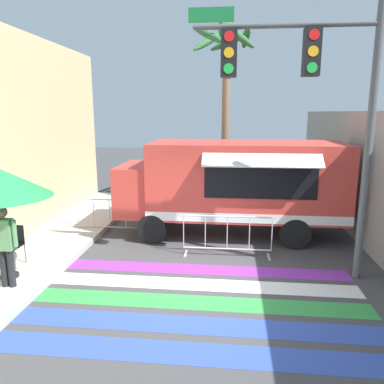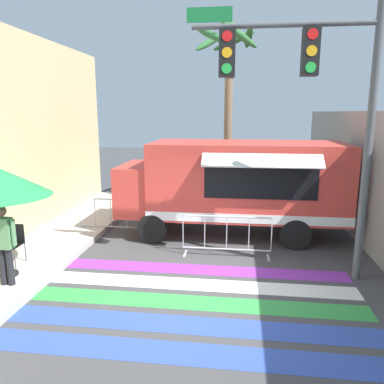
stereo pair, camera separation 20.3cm
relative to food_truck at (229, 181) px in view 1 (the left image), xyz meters
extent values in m
plane|color=#424244|center=(-0.50, -3.52, -1.57)|extent=(60.00, 60.00, 0.00)
cube|color=gray|center=(3.64, -0.52, 0.20)|extent=(0.20, 16.00, 3.54)
cube|color=#334FB2|center=(-0.50, -5.75, -1.57)|extent=(6.40, 0.56, 0.01)
cube|color=#334FB2|center=(-0.50, -4.99, -1.57)|extent=(6.40, 0.56, 0.01)
cube|color=green|center=(-0.50, -4.23, -1.57)|extent=(6.40, 0.56, 0.01)
cube|color=white|center=(-0.50, -3.47, -1.57)|extent=(6.40, 0.56, 0.01)
cube|color=purple|center=(-0.50, -2.71, -1.57)|extent=(6.40, 0.56, 0.01)
cube|color=#D13D33|center=(0.49, 0.01, 0.08)|extent=(5.39, 2.36, 2.07)
cube|color=#D13D33|center=(-2.20, 0.01, -0.26)|extent=(1.90, 2.18, 1.40)
cube|color=#1E232D|center=(-3.10, 0.01, 0.09)|extent=(0.06, 1.89, 0.53)
cube|color=black|center=(0.81, -1.19, 0.24)|extent=(2.85, 0.03, 0.93)
cube|color=white|center=(0.81, -1.40, 0.78)|extent=(2.95, 0.43, 0.31)
cube|color=white|center=(0.49, -1.18, -0.77)|extent=(5.39, 0.01, 0.24)
cylinder|color=black|center=(-2.05, -1.08, -1.17)|extent=(0.81, 0.22, 0.81)
cylinder|color=black|center=(-2.05, 1.09, -1.17)|extent=(0.81, 0.22, 0.81)
cylinder|color=black|center=(1.76, -1.08, -1.17)|extent=(0.81, 0.22, 0.81)
cylinder|color=black|center=(1.76, 1.09, -1.17)|extent=(0.81, 0.22, 0.81)
cylinder|color=#515456|center=(2.81, -2.74, 1.23)|extent=(0.16, 0.16, 5.60)
cylinder|color=#515456|center=(1.03, -2.74, 3.59)|extent=(3.56, 0.11, 0.11)
cube|color=black|center=(1.57, -2.77, 3.08)|extent=(0.32, 0.28, 0.90)
cylinder|color=red|center=(1.57, -2.91, 3.38)|extent=(0.20, 0.02, 0.20)
cylinder|color=#F2A519|center=(1.57, -2.91, 3.08)|extent=(0.20, 0.02, 0.20)
cylinder|color=green|center=(1.57, -2.91, 2.78)|extent=(0.20, 0.02, 0.20)
cube|color=black|center=(-0.04, -2.77, 3.08)|extent=(0.32, 0.28, 0.90)
cylinder|color=red|center=(-0.04, -2.91, 3.38)|extent=(0.20, 0.02, 0.20)
cylinder|color=#F2A519|center=(-0.04, -2.91, 3.08)|extent=(0.20, 0.02, 0.20)
cylinder|color=green|center=(-0.04, -2.91, 2.78)|extent=(0.20, 0.02, 0.20)
cube|color=#197238|center=(-0.40, -2.76, 3.81)|extent=(0.90, 0.02, 0.28)
cylinder|color=black|center=(-4.48, -3.83, -1.39)|extent=(0.36, 0.36, 0.06)
cylinder|color=#B2B2B7|center=(-4.48, -3.83, -0.28)|extent=(0.04, 0.04, 2.29)
cone|color=#268C4C|center=(-4.48, -3.83, 0.57)|extent=(2.00, 2.00, 0.58)
cylinder|color=#4C4C51|center=(-4.56, -3.49, -1.20)|extent=(0.02, 0.02, 0.44)
cylinder|color=#4C4C51|center=(-4.97, -3.07, -1.20)|extent=(0.02, 0.02, 0.44)
cylinder|color=#4C4C51|center=(-4.56, -3.07, -1.20)|extent=(0.02, 0.02, 0.44)
cube|color=black|center=(-4.77, -3.28, -0.97)|extent=(0.44, 0.44, 0.03)
cube|color=black|center=(-4.77, -3.07, -0.74)|extent=(0.44, 0.03, 0.42)
cylinder|color=black|center=(-4.32, -4.23, -1.04)|extent=(0.13, 0.13, 0.76)
cylinder|color=black|center=(-4.17, -4.23, -1.04)|extent=(0.13, 0.13, 0.76)
cube|color=#598C59|center=(-4.25, -4.23, -0.35)|extent=(0.34, 0.20, 0.61)
cylinder|color=#598C59|center=(-4.03, -4.23, -0.32)|extent=(0.09, 0.09, 0.52)
sphere|color=brown|center=(-4.25, -4.23, 0.09)|extent=(0.21, 0.21, 0.21)
cylinder|color=#B7BABF|center=(0.00, -1.82, -0.55)|extent=(2.17, 0.04, 0.04)
cylinder|color=#B7BABF|center=(0.00, -1.82, -1.38)|extent=(2.17, 0.04, 0.04)
cylinder|color=#B7BABF|center=(-1.09, -1.82, -0.97)|extent=(0.02, 0.02, 0.83)
cylinder|color=#B7BABF|center=(-0.55, -1.82, -0.97)|extent=(0.02, 0.02, 0.83)
cylinder|color=#B7BABF|center=(0.00, -1.82, -0.97)|extent=(0.02, 0.02, 0.83)
cylinder|color=#B7BABF|center=(0.54, -1.82, -0.97)|extent=(0.02, 0.02, 0.83)
cylinder|color=#B7BABF|center=(1.08, -1.82, -0.97)|extent=(0.02, 0.02, 0.83)
cube|color=#B7BABF|center=(-1.04, -1.82, -1.56)|extent=(0.06, 0.44, 0.03)
cube|color=#B7BABF|center=(1.03, -1.82, -1.56)|extent=(0.06, 0.44, 0.03)
cylinder|color=#B7BABF|center=(-3.46, -0.37, -0.55)|extent=(1.94, 0.04, 0.04)
cylinder|color=#B7BABF|center=(-3.46, -0.37, -1.38)|extent=(1.94, 0.04, 0.04)
cylinder|color=#B7BABF|center=(-4.43, -0.37, -0.97)|extent=(0.02, 0.02, 0.83)
cylinder|color=#B7BABF|center=(-3.95, -0.37, -0.97)|extent=(0.02, 0.02, 0.83)
cylinder|color=#B7BABF|center=(-3.46, -0.37, -0.97)|extent=(0.02, 0.02, 0.83)
cylinder|color=#B7BABF|center=(-2.98, -0.37, -0.97)|extent=(0.02, 0.02, 0.83)
cylinder|color=#B7BABF|center=(-2.49, -0.37, -0.97)|extent=(0.02, 0.02, 0.83)
cube|color=#B7BABF|center=(-4.38, -0.37, -1.56)|extent=(0.06, 0.44, 0.03)
cube|color=#B7BABF|center=(-2.54, -0.37, -1.56)|extent=(0.06, 0.44, 0.03)
cylinder|color=#7A664C|center=(-0.17, 3.03, 1.47)|extent=(0.29, 0.29, 6.08)
sphere|color=#2D6B33|center=(-0.17, 3.03, 4.66)|extent=(0.60, 0.60, 0.60)
ellipsoid|color=#2D6B33|center=(0.47, 3.09, 4.45)|extent=(0.36, 1.30, 0.71)
ellipsoid|color=#2D6B33|center=(-0.06, 3.82, 4.46)|extent=(1.60, 0.46, 0.79)
ellipsoid|color=#2D6B33|center=(-0.86, 3.56, 4.42)|extent=(1.19, 1.47, 0.98)
ellipsoid|color=#2D6B33|center=(-0.79, 2.42, 4.44)|extent=(1.35, 1.37, 0.94)
ellipsoid|color=#2D6B33|center=(0.15, 2.35, 4.40)|extent=(1.39, 0.82, 0.95)
camera|label=1|loc=(0.05, -10.65, 1.93)|focal=35.00mm
camera|label=2|loc=(0.25, -10.62, 1.93)|focal=35.00mm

